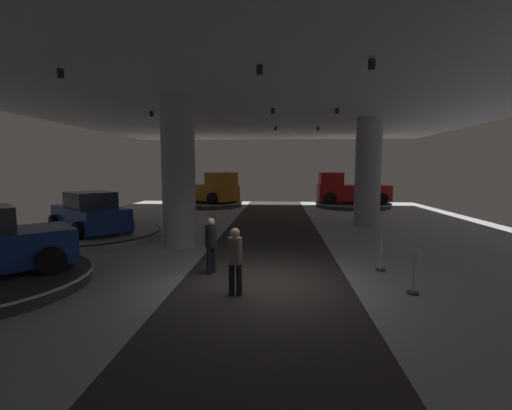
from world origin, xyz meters
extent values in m
cube|color=#B2B2B7|center=(0.00, 0.00, -0.03)|extent=(24.00, 44.00, 0.05)
cube|color=#383330|center=(0.00, 0.00, 0.00)|extent=(4.40, 44.00, 0.01)
cube|color=silver|center=(0.00, 0.00, 5.55)|extent=(24.00, 44.00, 0.10)
cylinder|color=black|center=(-5.13, -0.05, 5.32)|extent=(0.16, 0.16, 0.22)
cylinder|color=black|center=(-5.23, 6.35, 5.32)|extent=(0.16, 0.16, 0.22)
cylinder|color=black|center=(-5.07, 12.11, 5.32)|extent=(0.16, 0.16, 0.22)
cylinder|color=black|center=(-0.13, -0.03, 5.32)|extent=(0.16, 0.16, 0.22)
cylinder|color=black|center=(0.08, 5.94, 5.32)|extent=(0.16, 0.16, 0.22)
cylinder|color=black|center=(0.11, 12.13, 5.32)|extent=(0.16, 0.16, 0.22)
cylinder|color=black|center=(2.46, -0.29, 5.32)|extent=(0.16, 0.16, 0.22)
cylinder|color=black|center=(2.73, 6.12, 5.32)|extent=(0.16, 0.16, 0.22)
cylinder|color=black|center=(2.63, 12.35, 5.32)|extent=(0.16, 0.16, 0.22)
cylinder|color=#ADADB2|center=(4.91, 9.44, 2.75)|extent=(1.30, 1.30, 5.50)
cylinder|color=#ADADB2|center=(-3.40, 4.06, 2.75)|extent=(1.24, 1.24, 5.50)
cylinder|color=#333338|center=(-5.43, 17.96, 0.18)|extent=(5.66, 5.66, 0.36)
cylinder|color=white|center=(-5.43, 17.96, 0.33)|extent=(5.78, 5.78, 0.05)
cube|color=#B77519|center=(-5.43, 17.96, 1.11)|extent=(5.58, 4.67, 1.20)
cube|color=#B77519|center=(-4.01, 17.03, 2.16)|extent=(2.46, 2.52, 1.00)
cube|color=#28333D|center=(-4.43, 17.31, 2.16)|extent=(1.03, 1.50, 0.75)
cylinder|color=black|center=(-3.23, 17.93, 0.78)|extent=(0.86, 0.70, 0.84)
cylinder|color=black|center=(-4.52, 15.96, 0.78)|extent=(0.86, 0.70, 0.84)
cylinder|color=black|center=(-6.33, 19.97, 0.78)|extent=(0.86, 0.70, 0.84)
cylinder|color=black|center=(-7.62, 18.00, 0.78)|extent=(0.86, 0.70, 0.84)
cylinder|color=#333338|center=(6.00, 18.02, 0.17)|extent=(5.56, 5.56, 0.34)
cylinder|color=white|center=(6.00, 18.02, 0.31)|extent=(5.68, 5.68, 0.05)
cube|color=red|center=(6.00, 18.02, 1.09)|extent=(5.30, 2.11, 1.20)
cube|color=red|center=(4.30, 18.02, 2.14)|extent=(1.70, 1.90, 1.00)
cube|color=#28333D|center=(4.81, 18.02, 2.14)|extent=(0.08, 1.75, 0.75)
cylinder|color=black|center=(4.14, 16.85, 0.76)|extent=(0.84, 0.28, 0.84)
cylinder|color=black|center=(4.14, 19.20, 0.76)|extent=(0.84, 0.28, 0.84)
cylinder|color=black|center=(7.85, 16.84, 0.76)|extent=(0.84, 0.28, 0.84)
cylinder|color=black|center=(7.85, 19.19, 0.76)|extent=(0.84, 0.28, 0.84)
cylinder|color=black|center=(-6.72, 0.81, 0.65)|extent=(0.64, 0.64, 0.68)
cylinder|color=black|center=(-5.30, -0.60, 0.65)|extent=(0.64, 0.64, 0.68)
sphere|color=white|center=(-5.92, 0.90, 1.04)|extent=(0.18, 0.18, 0.18)
sphere|color=white|center=(-5.21, 0.20, 1.04)|extent=(0.18, 0.18, 0.18)
cylinder|color=#B7B7BC|center=(-7.70, 5.38, 0.13)|extent=(5.63, 5.63, 0.26)
cylinder|color=black|center=(-7.70, 5.38, 0.23)|extent=(5.74, 5.74, 0.05)
cube|color=navy|center=(-7.70, 5.38, 0.87)|extent=(4.38, 4.07, 0.90)
cube|color=#2D3842|center=(-7.58, 5.29, 1.62)|extent=(2.46, 2.41, 0.70)
cylinder|color=black|center=(-9.44, 5.52, 0.60)|extent=(0.66, 0.60, 0.68)
cylinder|color=black|center=(-8.16, 7.06, 0.60)|extent=(0.66, 0.60, 0.68)
cylinder|color=black|center=(-7.24, 3.70, 0.60)|extent=(0.66, 0.60, 0.68)
cylinder|color=black|center=(-5.96, 5.24, 0.60)|extent=(0.66, 0.60, 0.68)
sphere|color=white|center=(-9.60, 6.31, 0.99)|extent=(0.18, 0.18, 0.18)
sphere|color=white|center=(-8.97, 7.08, 0.99)|extent=(0.18, 0.18, 0.18)
cylinder|color=black|center=(-1.58, 0.65, 0.40)|extent=(0.14, 0.14, 0.80)
cylinder|color=black|center=(-1.49, 0.81, 0.40)|extent=(0.14, 0.14, 0.80)
cylinder|color=black|center=(-1.53, 0.73, 1.06)|extent=(0.32, 0.32, 0.62)
sphere|color=beige|center=(-1.53, 0.73, 1.48)|extent=(0.22, 0.22, 0.22)
cylinder|color=black|center=(-0.73, -0.89, 0.40)|extent=(0.14, 0.14, 0.80)
cylinder|color=black|center=(-0.55, -0.90, 0.40)|extent=(0.14, 0.14, 0.80)
cylinder|color=#6B665B|center=(-0.64, -0.89, 1.06)|extent=(0.32, 0.32, 0.62)
sphere|color=tan|center=(-0.64, -0.89, 1.48)|extent=(0.22, 0.22, 0.22)
cylinder|color=#333338|center=(3.32, 1.33, 0.02)|extent=(0.28, 0.28, 0.04)
cylinder|color=#B2B2B7|center=(3.32, 1.33, 0.48)|extent=(0.07, 0.07, 0.96)
sphere|color=#B2B2B7|center=(3.32, 1.33, 0.96)|extent=(0.10, 0.10, 0.10)
cylinder|color=#333338|center=(3.54, -0.51, 0.02)|extent=(0.28, 0.28, 0.04)
cylinder|color=#B2B2B7|center=(3.54, -0.51, 0.48)|extent=(0.07, 0.07, 0.96)
sphere|color=#B2B2B7|center=(3.54, -0.51, 0.96)|extent=(0.10, 0.10, 0.10)
camera|label=1|loc=(0.37, -8.58, 2.95)|focal=24.04mm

